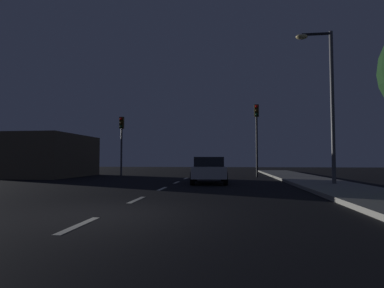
# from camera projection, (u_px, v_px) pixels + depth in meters

# --- Properties ---
(ground_plane) EXTENTS (80.00, 80.00, 0.00)m
(ground_plane) POSITION_uv_depth(u_px,v_px,m) (165.00, 187.00, 14.09)
(ground_plane) COLOR black
(sidewalk_curb_right) EXTENTS (3.00, 40.00, 0.15)m
(sidewalk_curb_right) POSITION_uv_depth(u_px,v_px,m) (338.00, 188.00, 13.23)
(sidewalk_curb_right) COLOR gray
(sidewalk_curb_right) RESTS_ON ground_plane
(lane_stripe_nearest) EXTENTS (0.16, 1.60, 0.01)m
(lane_stripe_nearest) POSITION_uv_depth(u_px,v_px,m) (79.00, 225.00, 5.96)
(lane_stripe_nearest) COLOR silver
(lane_stripe_nearest) RESTS_ON ground_plane
(lane_stripe_second) EXTENTS (0.16, 1.60, 0.01)m
(lane_stripe_second) POSITION_uv_depth(u_px,v_px,m) (137.00, 200.00, 9.73)
(lane_stripe_second) COLOR silver
(lane_stripe_second) RESTS_ON ground_plane
(lane_stripe_third) EXTENTS (0.16, 1.60, 0.01)m
(lane_stripe_third) POSITION_uv_depth(u_px,v_px,m) (162.00, 189.00, 13.50)
(lane_stripe_third) COLOR silver
(lane_stripe_third) RESTS_ON ground_plane
(lane_stripe_fourth) EXTENTS (0.16, 1.60, 0.01)m
(lane_stripe_fourth) POSITION_uv_depth(u_px,v_px,m) (177.00, 182.00, 17.27)
(lane_stripe_fourth) COLOR silver
(lane_stripe_fourth) RESTS_ON ground_plane
(lane_stripe_fifth) EXTENTS (0.16, 1.60, 0.01)m
(lane_stripe_fifth) POSITION_uv_depth(u_px,v_px,m) (186.00, 178.00, 21.04)
(lane_stripe_fifth) COLOR silver
(lane_stripe_fifth) RESTS_ON ground_plane
(traffic_signal_left) EXTENTS (0.32, 0.38, 4.56)m
(traffic_signal_left) POSITION_uv_depth(u_px,v_px,m) (122.00, 134.00, 23.83)
(traffic_signal_left) COLOR #4C4C51
(traffic_signal_left) RESTS_ON ground_plane
(traffic_signal_right) EXTENTS (0.32, 0.38, 5.32)m
(traffic_signal_right) POSITION_uv_depth(u_px,v_px,m) (257.00, 126.00, 22.67)
(traffic_signal_right) COLOR black
(traffic_signal_right) RESTS_ON ground_plane
(car_stopped_ahead) EXTENTS (2.05, 4.09, 1.41)m
(car_stopped_ahead) POSITION_uv_depth(u_px,v_px,m) (209.00, 170.00, 16.78)
(car_stopped_ahead) COLOR silver
(car_stopped_ahead) RESTS_ON ground_plane
(street_lamp_right) EXTENTS (1.73, 0.36, 7.43)m
(street_lamp_right) POSITION_uv_depth(u_px,v_px,m) (327.00, 93.00, 14.76)
(street_lamp_right) COLOR #4C4C51
(street_lamp_right) RESTS_ON ground_plane
(storefront_left) EXTENTS (4.70, 6.92, 3.11)m
(storefront_left) POSITION_uv_depth(u_px,v_px,m) (51.00, 156.00, 23.18)
(storefront_left) COLOR brown
(storefront_left) RESTS_ON ground_plane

